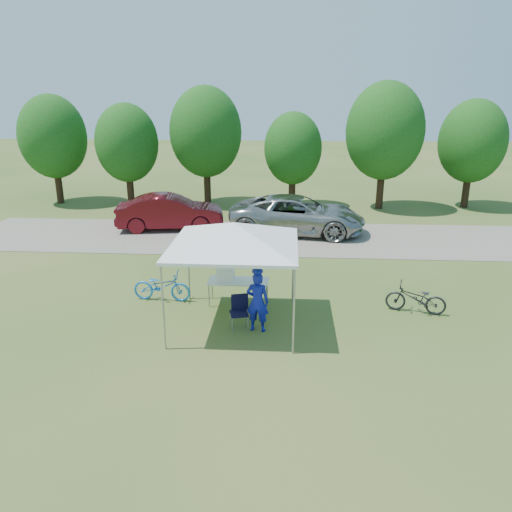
% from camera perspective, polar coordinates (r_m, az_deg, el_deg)
% --- Properties ---
extents(ground, '(100.00, 100.00, 0.00)m').
position_cam_1_polar(ground, '(13.25, -2.36, -7.64)').
color(ground, '#2D5119').
rests_on(ground, ground).
extents(gravel_strip, '(24.00, 5.00, 0.02)m').
position_cam_1_polar(gravel_strip, '(20.70, -0.04, 2.14)').
color(gravel_strip, gray).
rests_on(gravel_strip, ground).
extents(canopy, '(4.53, 4.53, 3.00)m').
position_cam_1_polar(canopy, '(12.32, -2.52, 3.51)').
color(canopy, '#A5A5AA').
rests_on(canopy, ground).
extents(treeline, '(24.89, 4.28, 6.30)m').
position_cam_1_polar(treeline, '(26.03, 0.21, 13.40)').
color(treeline, '#382314').
rests_on(treeline, ground).
extents(folding_table, '(1.71, 0.71, 0.70)m').
position_cam_1_polar(folding_table, '(14.15, -2.02, -2.97)').
color(folding_table, white).
rests_on(folding_table, ground).
extents(folding_chair, '(0.53, 0.55, 0.86)m').
position_cam_1_polar(folding_chair, '(12.84, -1.92, -6.01)').
color(folding_chair, black).
rests_on(folding_chair, ground).
extents(cooler, '(0.51, 0.35, 0.37)m').
position_cam_1_polar(cooler, '(14.10, -3.50, -2.06)').
color(cooler, white).
rests_on(cooler, folding_table).
extents(ice_cream_cup, '(0.07, 0.07, 0.06)m').
position_cam_1_polar(ice_cream_cup, '(14.04, -0.13, -2.82)').
color(ice_cream_cup, yellow).
rests_on(ice_cream_cup, folding_table).
extents(cyclist, '(0.62, 0.45, 1.57)m').
position_cam_1_polar(cyclist, '(12.53, 0.17, -5.26)').
color(cyclist, '#131C9E').
rests_on(cyclist, ground).
extents(bike_blue, '(1.71, 0.69, 0.88)m').
position_cam_1_polar(bike_blue, '(14.68, -10.72, -3.40)').
color(bike_blue, blue).
rests_on(bike_blue, ground).
extents(bike_dark, '(1.69, 0.94, 0.84)m').
position_cam_1_polar(bike_dark, '(14.33, 17.80, -4.63)').
color(bike_dark, black).
rests_on(bike_dark, ground).
extents(minivan, '(5.93, 3.25, 1.58)m').
position_cam_1_polar(minivan, '(21.25, 4.76, 4.74)').
color(minivan, '#9E9F9A').
rests_on(minivan, gravel_strip).
extents(sedan, '(4.78, 2.32, 1.51)m').
position_cam_1_polar(sedan, '(22.11, -9.78, 4.98)').
color(sedan, '#510D14').
rests_on(sedan, gravel_strip).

